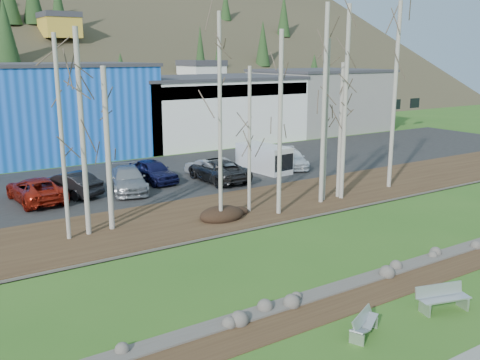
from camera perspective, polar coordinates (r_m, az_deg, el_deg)
ground at (r=21.81m, az=21.08°, el=-12.12°), size 200.00×200.00×0.00m
dirt_strip at (r=22.95m, az=16.80°, el=-10.45°), size 80.00×1.80×0.03m
near_bank_rocks at (r=23.54m, az=14.92°, el=-9.75°), size 80.00×0.80×0.50m
river at (r=26.23m, az=8.25°, el=-7.01°), size 80.00×8.00×0.90m
far_bank_rocks at (r=29.24m, az=2.94°, el=-4.74°), size 80.00×0.80×0.46m
far_bank at (r=31.75m, az=-0.46°, el=-3.13°), size 80.00×7.00×0.15m
parking_lot at (r=40.70m, az=-8.47°, el=0.38°), size 80.00×14.00×0.14m
building_blue at (r=51.46m, az=-21.44°, el=6.89°), size 20.40×12.24×8.30m
building_white at (r=57.91m, az=-3.59°, el=7.64°), size 18.36×12.24×6.80m
building_grey at (r=67.22m, az=8.48°, el=8.50°), size 14.28×12.24×7.30m
bench_intact at (r=20.96m, az=20.80°, el=-11.68°), size 2.03×1.08×0.97m
bench_damaged at (r=18.64m, az=13.03°, el=-14.79°), size 1.66×1.13×0.71m
dirt_mound at (r=29.66m, az=-1.97°, el=-3.65°), size 2.62×1.85×0.51m
birch_0 at (r=27.17m, az=-16.47°, el=4.68°), size 0.26×0.26×10.16m
birch_1 at (r=26.76m, az=-18.48°, el=4.09°), size 0.20×0.20×9.85m
birch_2 at (r=27.84m, az=-13.93°, el=3.13°), size 0.28×0.28×8.34m
birch_3 at (r=28.09m, az=-2.15°, el=6.34°), size 0.21×0.21×11.00m
birch_4 at (r=29.75m, az=4.30°, el=5.92°), size 0.25×0.25×10.20m
birch_5 at (r=30.22m, az=1.01°, el=4.22°), size 0.20×0.20×8.27m
birch_6 at (r=32.98m, az=9.17°, el=6.15°), size 0.21×0.21×9.79m
birch_7 at (r=32.38m, az=8.96°, el=7.80°), size 0.26×0.26×11.79m
birch_8 at (r=34.03m, az=10.67°, el=5.13°), size 0.26×0.26×8.42m
birch_9 at (r=37.33m, az=16.15°, el=8.49°), size 0.28×0.28×12.24m
birch_10 at (r=33.54m, az=11.16°, el=7.90°), size 0.26×0.26×11.79m
car_1 at (r=36.05m, az=-17.79°, el=-0.39°), size 3.47×5.01×1.56m
car_2 at (r=35.26m, az=-20.94°, el=-0.97°), size 2.92×5.66×1.53m
car_3 at (r=36.32m, az=-11.85°, el=0.06°), size 3.53×5.80×1.57m
car_4 at (r=38.56m, az=-9.27°, el=0.96°), size 2.38×4.87×1.60m
car_5 at (r=39.43m, az=-3.43°, el=1.26°), size 1.78×4.46×1.44m
car_6 at (r=38.42m, az=-2.35°, el=1.05°), size 2.60×5.65×1.57m
car_7 at (r=43.38m, az=5.47°, el=2.30°), size 3.74×5.25×1.41m
car_8 at (r=39.64m, az=-2.87°, el=1.33°), size 1.78×4.46×1.44m
van_white at (r=41.55m, az=2.73°, el=2.31°), size 2.37×4.82×2.04m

